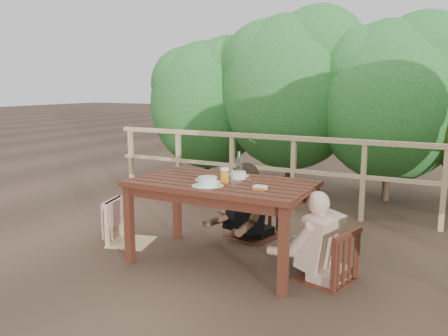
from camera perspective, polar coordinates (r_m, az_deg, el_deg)
The scene contains 15 objects.
ground at distance 4.47m, azimuth -0.31°, elevation -11.52°, with size 60.00×60.00×0.00m, color brown.
table at distance 4.34m, azimuth -0.31°, elevation -6.80°, with size 1.67×0.94×0.77m, color #411D12.
chair_left at distance 4.94m, azimuth -11.61°, elevation -4.29°, with size 0.43×0.43×0.87m, color #D1B27D.
chair_far at distance 5.05m, azimuth 3.83°, elevation -2.94°, with size 0.51×0.51×1.02m, color #411D12.
chair_right at distance 4.03m, azimuth 12.73°, elevation -7.57°, with size 0.44×0.44×0.89m, color #411D12.
woman at distance 5.04m, azimuth 3.94°, elevation -1.40°, with size 0.52×0.64×1.29m, color black, non-canonical shape.
diner_right at distance 3.97m, azimuth 13.26°, elevation -5.07°, with size 0.51×0.63×1.26m, color #CEA78D, non-canonical shape.
railing at distance 6.10m, azimuth 8.59°, elevation -0.76°, with size 5.60×0.10×1.01m, color #D1B27D.
hedge_row at distance 7.04m, azimuth 15.36°, elevation 11.87°, with size 6.60×1.60×3.80m, color #2B6B2C, non-canonical shape.
soup_near at distance 4.05m, azimuth -2.05°, elevation -1.74°, with size 0.28×0.28×0.09m, color white.
soup_far at distance 4.35m, azimuth 1.79°, elevation -1.00°, with size 0.25×0.25×0.08m, color silver.
beer_glass at distance 4.16m, azimuth 0.07°, elevation -1.02°, with size 0.08×0.08×0.15m, color orange.
bottle at distance 4.34m, azimuth 1.87°, elevation 0.27°, with size 0.07×0.07×0.27m, color silver.
tumbler at distance 3.93m, azimuth 1.26°, elevation -2.22°, with size 0.07×0.07×0.08m, color silver.
butter_tub at distance 3.91m, azimuth 4.51°, elevation -2.55°, with size 0.11×0.08×0.05m, color white.
Camera 1 is at (1.96, -3.66, 1.66)m, focal length 36.80 mm.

